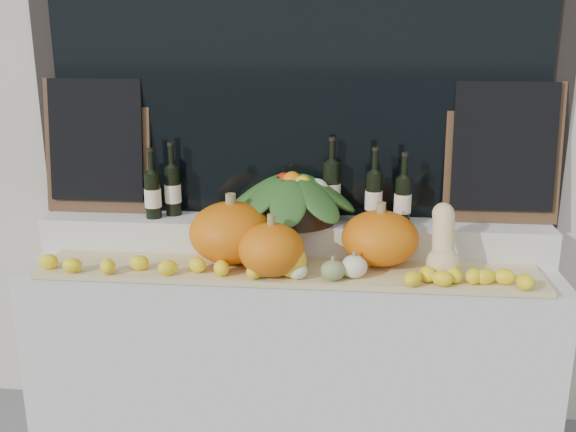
{
  "coord_description": "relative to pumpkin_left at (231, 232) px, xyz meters",
  "views": [
    {
      "loc": [
        0.25,
        -1.11,
        1.86
      ],
      "look_at": [
        0.0,
        1.45,
        1.12
      ],
      "focal_mm": 40.0,
      "sensor_mm": 36.0,
      "label": 1
    }
  ],
  "objects": [
    {
      "name": "display_sill",
      "position": [
        0.24,
        0.06,
        -0.6
      ],
      "size": [
        2.3,
        0.55,
        0.88
      ],
      "primitive_type": "cube",
      "color": "silver",
      "rests_on": "ground"
    },
    {
      "name": "rear_tier",
      "position": [
        0.24,
        0.21,
        -0.08
      ],
      "size": [
        2.3,
        0.25,
        0.16
      ],
      "primitive_type": "cube",
      "color": "silver",
      "rests_on": "display_sill"
    },
    {
      "name": "straw_bedding",
      "position": [
        0.24,
        -0.06,
        -0.14
      ],
      "size": [
        2.1,
        0.32,
        0.02
      ],
      "primitive_type": "cube",
      "color": "tan",
      "rests_on": "display_sill"
    },
    {
      "name": "pumpkin_left",
      "position": [
        0.0,
        0.0,
        0.0
      ],
      "size": [
        0.38,
        0.38,
        0.26
      ],
      "primitive_type": "ellipsoid",
      "rotation": [
        0.0,
        0.0,
        -0.05
      ],
      "color": "orange",
      "rests_on": "straw_bedding"
    },
    {
      "name": "pumpkin_right",
      "position": [
        0.63,
        0.03,
        -0.02
      ],
      "size": [
        0.41,
        0.41,
        0.23
      ],
      "primitive_type": "ellipsoid",
      "rotation": [
        0.0,
        0.0,
        0.3
      ],
      "color": "orange",
      "rests_on": "straw_bedding"
    },
    {
      "name": "pumpkin_center",
      "position": [
        0.19,
        -0.14,
        -0.02
      ],
      "size": [
        0.29,
        0.29,
        0.22
      ],
      "primitive_type": "ellipsoid",
      "rotation": [
        0.0,
        0.0,
        -0.07
      ],
      "color": "orange",
      "rests_on": "straw_bedding"
    },
    {
      "name": "butternut_squash",
      "position": [
        0.88,
        -0.07,
        -0.01
      ],
      "size": [
        0.14,
        0.2,
        0.29
      ],
      "color": "#E9CB89",
      "rests_on": "straw_bedding"
    },
    {
      "name": "decorative_gourds",
      "position": [
        0.33,
        -0.16,
        -0.08
      ],
      "size": [
        0.47,
        0.14,
        0.16
      ],
      "color": "#325F1C",
      "rests_on": "straw_bedding"
    },
    {
      "name": "lemon_heap",
      "position": [
        0.24,
        -0.17,
        -0.1
      ],
      "size": [
        2.2,
        0.16,
        0.06
      ],
      "primitive_type": null,
      "color": "yellow",
      "rests_on": "straw_bedding"
    },
    {
      "name": "produce_bowl",
      "position": [
        0.24,
        0.2,
        0.11
      ],
      "size": [
        0.61,
        0.61,
        0.23
      ],
      "color": "black",
      "rests_on": "rear_tier"
    },
    {
      "name": "wine_bottle_far_left",
      "position": [
        -0.39,
        0.18,
        0.11
      ],
      "size": [
        0.08,
        0.08,
        0.32
      ],
      "color": "black",
      "rests_on": "rear_tier"
    },
    {
      "name": "wine_bottle_near_left",
      "position": [
        -0.31,
        0.23,
        0.12
      ],
      "size": [
        0.08,
        0.08,
        0.34
      ],
      "color": "black",
      "rests_on": "rear_tier"
    },
    {
      "name": "wine_bottle_tall",
      "position": [
        0.42,
        0.25,
        0.14
      ],
      "size": [
        0.08,
        0.08,
        0.37
      ],
      "color": "black",
      "rests_on": "rear_tier"
    },
    {
      "name": "wine_bottle_near_right",
      "position": [
        0.61,
        0.2,
        0.12
      ],
      "size": [
        0.08,
        0.08,
        0.34
      ],
      "color": "black",
      "rests_on": "rear_tier"
    },
    {
      "name": "wine_bottle_far_right",
      "position": [
        0.73,
        0.19,
        0.11
      ],
      "size": [
        0.08,
        0.08,
        0.32
      ],
      "color": "black",
      "rests_on": "rear_tier"
    },
    {
      "name": "chalkboard_left",
      "position": [
        -0.68,
        0.27,
        0.33
      ],
      "size": [
        0.5,
        0.11,
        0.62
      ],
      "rotation": [
        -0.13,
        0.0,
        0.0
      ],
      "color": "#4C331E",
      "rests_on": "rear_tier"
    },
    {
      "name": "chalkboard_right",
      "position": [
        1.16,
        0.27,
        0.33
      ],
      "size": [
        0.5,
        0.11,
        0.62
      ],
      "rotation": [
        -0.13,
        0.0,
        0.0
      ],
      "color": "#4C331E",
      "rests_on": "rear_tier"
    }
  ]
}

